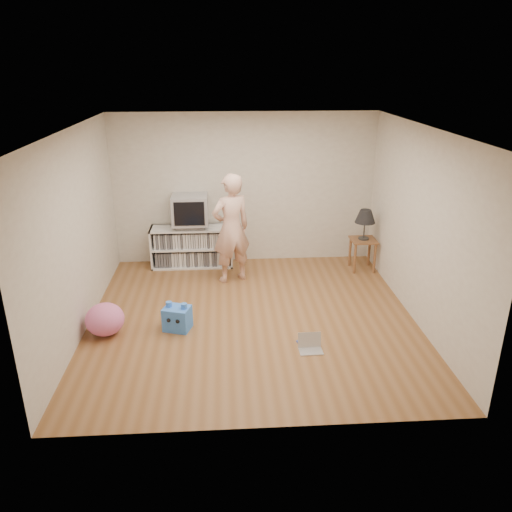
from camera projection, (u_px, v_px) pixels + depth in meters
The scene contains 13 objects.
ground at pixel (252, 318), 6.99m from camera, with size 4.50×4.50×0.00m, color brown.
walls at pixel (252, 230), 6.52m from camera, with size 4.52×4.52×2.60m.
ceiling at pixel (252, 129), 6.05m from camera, with size 4.50×4.50×0.01m, color white.
media_unit at pixel (192, 246), 8.70m from camera, with size 1.40×0.45×0.70m.
dvd_deck at pixel (191, 226), 8.55m from camera, with size 0.45×0.35×0.07m, color gray.
crt_tv at pixel (190, 210), 8.44m from camera, with size 0.60×0.53×0.50m.
side_table at pixel (363, 247), 8.50m from camera, with size 0.42×0.42×0.55m.
table_lamp at pixel (365, 217), 8.30m from camera, with size 0.34×0.34×0.52m.
person at pixel (231, 229), 7.89m from camera, with size 0.65×0.43×1.78m, color beige.
laptop at pixel (310, 345), 6.22m from camera, with size 0.30×0.24×0.20m.
playing_cards at pixel (300, 342), 6.38m from camera, with size 0.07×0.09×0.02m, color #495EC4.
plush_blue at pixel (177, 318), 6.65m from camera, with size 0.40×0.36×0.39m.
plush_pink at pixel (105, 319), 6.52m from camera, with size 0.50×0.50×0.43m, color #D964A1.
Camera 1 is at (-0.35, -6.18, 3.36)m, focal length 35.00 mm.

